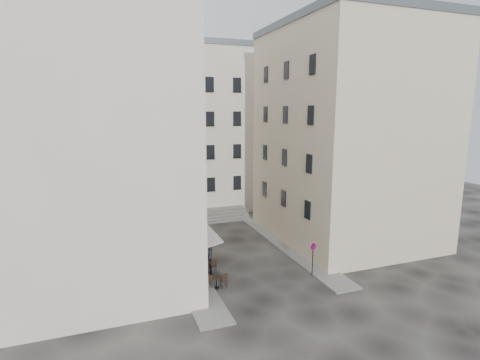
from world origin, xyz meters
name	(u,v)px	position (x,y,z in m)	size (l,w,h in m)	color
ground	(249,266)	(0.00, 0.00, 0.00)	(90.00, 90.00, 0.00)	black
sidewalk_left	(179,254)	(-4.50, 4.00, 0.06)	(2.00, 22.00, 0.12)	slate
sidewalk_right	(286,244)	(4.50, 3.00, 0.06)	(2.00, 18.00, 0.12)	slate
building_left	(88,126)	(-10.50, 3.00, 10.31)	(12.20, 16.20, 20.60)	beige
building_right	(347,134)	(10.50, 3.50, 9.31)	(12.20, 14.20, 18.60)	beige
building_back	(182,128)	(-1.00, 19.00, 9.31)	(18.20, 10.20, 18.60)	beige
cafe_storefront	(189,244)	(-4.32, 1.00, 1.88)	(1.74, 7.30, 3.50)	#4D0B0B
stone_steps	(206,216)	(0.00, 12.57, 0.40)	(9.00, 3.15, 0.80)	#5E5C59
bollard_near	(211,271)	(-3.25, -1.00, 0.53)	(0.12, 0.12, 0.98)	black
bollard_mid	(199,253)	(-3.25, 2.50, 0.53)	(0.12, 0.12, 0.98)	black
bollard_far	(189,238)	(-3.25, 6.00, 0.53)	(0.12, 0.12, 0.98)	black
no_parking_sign	(313,252)	(3.49, -3.06, 1.72)	(0.54, 0.19, 2.43)	black
bistro_table_a	(216,281)	(-3.33, -2.61, 0.50)	(1.40, 0.66, 0.98)	black
bistro_table_b	(206,266)	(-3.34, -0.14, 0.51)	(1.42, 0.67, 1.00)	black
bistro_table_c	(200,259)	(-3.40, 1.40, 0.46)	(1.27, 0.60, 0.89)	black
bistro_table_d	(201,249)	(-2.87, 3.39, 0.49)	(1.36, 0.64, 0.96)	black
bistro_table_e	(190,244)	(-3.36, 5.01, 0.41)	(1.14, 0.54, 0.80)	black
pedestrian	(210,257)	(-2.81, 0.71, 0.82)	(0.60, 0.39, 1.64)	#222327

